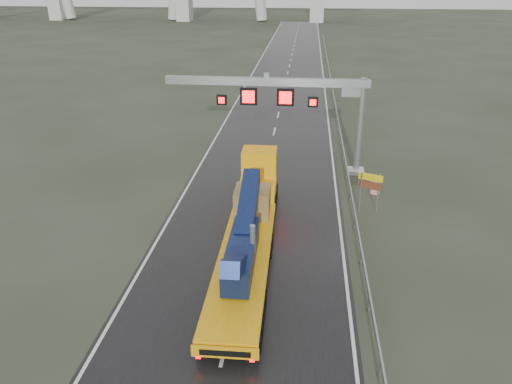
# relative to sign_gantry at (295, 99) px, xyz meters

# --- Properties ---
(ground) EXTENTS (400.00, 400.00, 0.00)m
(ground) POSITION_rel_sign_gantry_xyz_m (-2.10, -17.99, -5.61)
(ground) COLOR #293022
(ground) RESTS_ON ground
(road) EXTENTS (11.00, 200.00, 0.02)m
(road) POSITION_rel_sign_gantry_xyz_m (-2.10, 22.01, -5.60)
(road) COLOR black
(road) RESTS_ON ground
(guardrail) EXTENTS (0.20, 140.00, 1.40)m
(guardrail) POSITION_rel_sign_gantry_xyz_m (4.00, 12.01, -4.91)
(guardrail) COLOR gray
(guardrail) RESTS_ON ground
(sign_gantry) EXTENTS (14.90, 1.20, 7.42)m
(sign_gantry) POSITION_rel_sign_gantry_xyz_m (0.00, 0.00, 0.00)
(sign_gantry) COLOR #B8B8B3
(sign_gantry) RESTS_ON ground
(heavy_haul_truck) EXTENTS (2.76, 17.31, 4.06)m
(heavy_haul_truck) POSITION_rel_sign_gantry_xyz_m (-2.04, -11.15, -4.04)
(heavy_haul_truck) COLOR #FFA30E
(heavy_haul_truck) RESTS_ON ground
(exit_sign_pair) EXTENTS (1.46, 0.59, 2.63)m
(exit_sign_pair) POSITION_rel_sign_gantry_xyz_m (5.00, -6.68, -3.77)
(exit_sign_pair) COLOR gray
(exit_sign_pair) RESTS_ON ground
(striped_barrier) EXTENTS (0.69, 0.54, 1.03)m
(striped_barrier) POSITION_rel_sign_gantry_xyz_m (5.75, -3.83, -5.10)
(striped_barrier) COLOR red
(striped_barrier) RESTS_ON ground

